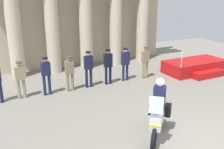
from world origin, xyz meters
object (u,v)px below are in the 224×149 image
at_px(officer_in_row_2, 46,73).
at_px(officer_in_row_5, 108,64).
at_px(officer_in_row_3, 70,71).
at_px(officer_in_row_4, 88,66).
at_px(officer_in_row_7, 145,60).
at_px(motorcycle_with_rider, 158,113).
at_px(officer_in_row_6, 125,62).
at_px(reviewing_stand, 195,67).
at_px(officer_in_row_1, 20,77).

bearing_deg(officer_in_row_2, officer_in_row_5, 178.44).
relative_size(officer_in_row_3, officer_in_row_4, 0.93).
height_order(officer_in_row_4, officer_in_row_7, officer_in_row_4).
xyz_separation_m(officer_in_row_5, motorcycle_with_rider, (-0.72, -4.99, -0.23)).
bearing_deg(motorcycle_with_rider, officer_in_row_7, -165.84).
bearing_deg(officer_in_row_3, motorcycle_with_rider, 101.47).
distance_m(officer_in_row_6, motorcycle_with_rider, 5.38).
height_order(officer_in_row_6, officer_in_row_7, officer_in_row_6).
relative_size(reviewing_stand, officer_in_row_6, 2.07).
bearing_deg(officer_in_row_5, officer_in_row_6, -176.89).
xyz_separation_m(officer_in_row_1, officer_in_row_5, (4.05, -0.05, 0.07)).
xyz_separation_m(officer_in_row_2, officer_in_row_3, (1.05, 0.00, -0.04)).
distance_m(reviewing_stand, officer_in_row_4, 6.29).
distance_m(reviewing_stand, officer_in_row_3, 7.21).
bearing_deg(officer_in_row_6, officer_in_row_3, 0.29).
relative_size(officer_in_row_2, officer_in_row_6, 1.00).
bearing_deg(motorcycle_with_rider, officer_in_row_5, -144.16).
relative_size(officer_in_row_1, officer_in_row_6, 0.96).
bearing_deg(officer_in_row_2, motorcycle_with_rider, 112.27).
xyz_separation_m(officer_in_row_7, motorcycle_with_rider, (-2.84, -4.93, -0.19)).
bearing_deg(officer_in_row_2, reviewing_stand, 174.51).
bearing_deg(reviewing_stand, officer_in_row_2, 176.91).
distance_m(officer_in_row_3, officer_in_row_4, 0.94).
bearing_deg(officer_in_row_1, officer_in_row_7, 176.63).
bearing_deg(reviewing_stand, officer_in_row_1, 176.66).
bearing_deg(reviewing_stand, officer_in_row_5, 174.66).
relative_size(officer_in_row_4, motorcycle_with_rider, 0.91).
bearing_deg(motorcycle_with_rider, officer_in_row_1, -102.47).
bearing_deg(officer_in_row_2, officer_in_row_7, 177.52).
bearing_deg(officer_in_row_7, officer_in_row_2, -2.48).
bearing_deg(officer_in_row_6, officer_in_row_5, 3.11).
relative_size(reviewing_stand, officer_in_row_5, 2.01).
relative_size(reviewing_stand, officer_in_row_2, 2.07).
height_order(officer_in_row_1, officer_in_row_4, officer_in_row_4).
xyz_separation_m(officer_in_row_5, officer_in_row_7, (2.12, -0.05, -0.03)).
relative_size(officer_in_row_3, officer_in_row_7, 0.97).
height_order(officer_in_row_4, officer_in_row_5, officer_in_row_4).
height_order(officer_in_row_2, officer_in_row_7, officer_in_row_2).
bearing_deg(officer_in_row_6, officer_in_row_4, -0.44).
xyz_separation_m(officer_in_row_4, officer_in_row_7, (3.13, -0.08, -0.04)).
bearing_deg(officer_in_row_4, reviewing_stand, 172.86).
bearing_deg(officer_in_row_4, motorcycle_with_rider, 90.81).
relative_size(officer_in_row_2, officer_in_row_3, 1.04).
bearing_deg(officer_in_row_1, officer_in_row_6, 178.11).
height_order(officer_in_row_3, motorcycle_with_rider, motorcycle_with_rider).
height_order(officer_in_row_1, officer_in_row_5, officer_in_row_5).
bearing_deg(officer_in_row_1, officer_in_row_4, 177.14).
xyz_separation_m(officer_in_row_2, officer_in_row_7, (5.11, -0.01, -0.01)).
bearing_deg(officer_in_row_1, officer_in_row_3, 175.04).
bearing_deg(officer_in_row_4, officer_in_row_5, 175.97).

